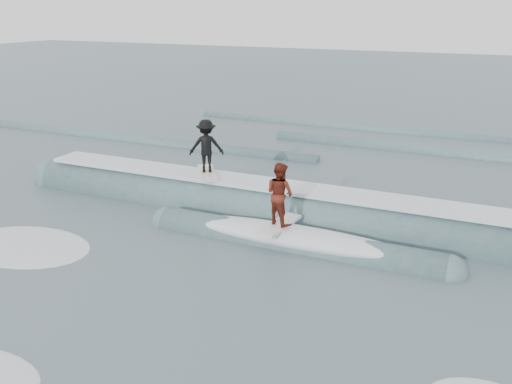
% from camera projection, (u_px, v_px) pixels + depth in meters
% --- Properties ---
extents(ground, '(160.00, 160.00, 0.00)m').
position_uv_depth(ground, '(156.00, 303.00, 13.95)').
color(ground, '#394F54').
rests_on(ground, ground).
extents(breaking_wave, '(20.79, 3.85, 2.15)m').
position_uv_depth(breaking_wave, '(272.00, 217.00, 19.41)').
color(breaking_wave, '#3B5D64').
rests_on(breaking_wave, ground).
extents(surfer_black, '(1.58, 1.96, 1.98)m').
position_uv_depth(surfer_black, '(206.00, 148.00, 20.15)').
color(surfer_black, silver).
rests_on(surfer_black, ground).
extents(surfer_red, '(1.13, 2.04, 2.00)m').
position_uv_depth(surfer_red, '(280.00, 196.00, 16.96)').
color(surfer_red, silver).
rests_on(surfer_red, ground).
extents(whitewater, '(16.15, 7.46, 0.10)m').
position_uv_depth(whitewater, '(55.00, 291.00, 14.50)').
color(whitewater, white).
rests_on(whitewater, ground).
extents(far_swells, '(40.41, 8.65, 0.80)m').
position_uv_depth(far_swells, '(335.00, 145.00, 29.53)').
color(far_swells, '#3B5D64').
rests_on(far_swells, ground).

